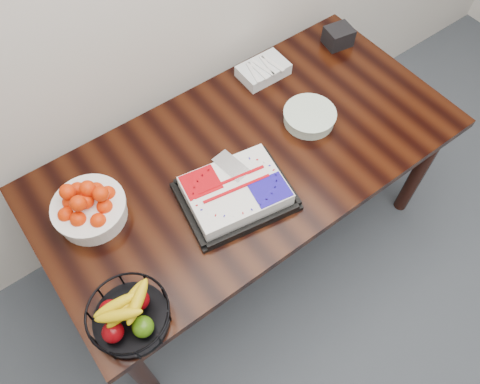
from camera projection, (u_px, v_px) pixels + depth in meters
table at (249, 165)px, 2.01m from camera, size 1.80×0.90×0.75m
cake_tray at (235, 192)px, 1.79m from camera, size 0.47×0.40×0.09m
tangerine_bowl at (88, 206)px, 1.71m from camera, size 0.28×0.28×0.17m
fruit_basket at (129, 315)px, 1.51m from camera, size 0.27×0.27×0.15m
plate_stack at (309, 117)px, 2.01m from camera, size 0.23×0.23×0.06m
fork_bag at (263, 70)px, 2.16m from camera, size 0.23×0.15×0.06m
napkin_box at (338, 36)px, 2.26m from camera, size 0.14×0.13×0.09m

